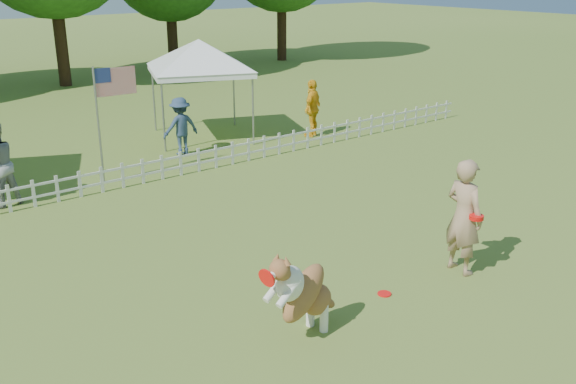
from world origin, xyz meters
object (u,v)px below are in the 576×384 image
object	(u,v)px
frisbee_on_turf	(384,294)
flag_pole	(99,126)
dog	(305,292)
spectator_c	(312,108)
spectator_b	(181,126)
handler	(464,217)
canopy_tent_right	(201,90)

from	to	relation	value
frisbee_on_turf	flag_pole	bearing A→B (deg)	98.91
dog	spectator_c	distance (m)	11.06
flag_pole	spectator_b	world-z (taller)	flag_pole
spectator_c	dog	bearing A→B (deg)	21.60
handler	flag_pole	distance (m)	8.55
spectator_b	dog	bearing A→B (deg)	71.95
handler	dog	size ratio (longest dim) A/B	1.42
spectator_c	handler	bearing A→B (deg)	37.54
spectator_b	spectator_c	world-z (taller)	spectator_c
canopy_tent_right	spectator_b	xyz separation A→B (m)	(-1.38, -1.22, -0.63)
frisbee_on_turf	spectator_b	world-z (taller)	spectator_b
canopy_tent_right	spectator_b	bearing A→B (deg)	-117.40
canopy_tent_right	flag_pole	xyz separation A→B (m)	(-4.03, -2.23, -0.04)
handler	spectator_c	size ratio (longest dim) A/B	1.15
canopy_tent_right	frisbee_on_turf	bearing A→B (deg)	-84.35
handler	frisbee_on_turf	size ratio (longest dim) A/B	9.07
flag_pole	spectator_b	size ratio (longest dim) A/B	1.76
dog	spectator_c	world-z (taller)	spectator_c
handler	spectator_b	world-z (taller)	handler
frisbee_on_turf	flag_pole	xyz separation A→B (m)	(-1.23, 7.87, 1.35)
spectator_b	canopy_tent_right	bearing A→B (deg)	-137.29
flag_pole	spectator_b	distance (m)	2.89
dog	canopy_tent_right	distance (m)	11.24
flag_pole	canopy_tent_right	bearing A→B (deg)	31.13
frisbee_on_turf	canopy_tent_right	bearing A→B (deg)	74.56
canopy_tent_right	spectator_c	distance (m)	3.31
dog	flag_pole	bearing A→B (deg)	74.75
spectator_b	handler	bearing A→B (deg)	92.29
handler	spectator_c	xyz separation A→B (m)	(3.88, 8.42, -0.13)
canopy_tent_right	spectator_b	distance (m)	1.95
dog	flag_pole	distance (m)	8.07
frisbee_on_turf	flag_pole	distance (m)	8.08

